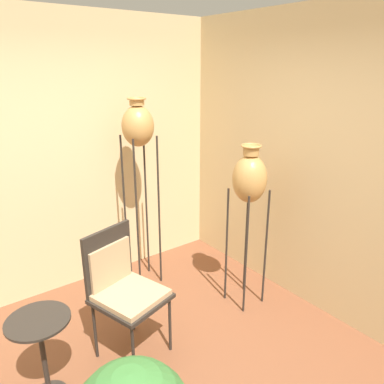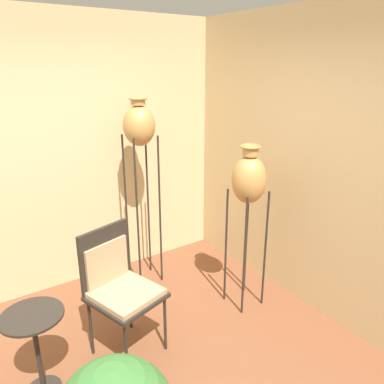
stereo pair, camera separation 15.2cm
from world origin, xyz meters
name	(u,v)px [view 2 (the right image)]	position (x,y,z in m)	size (l,w,h in m)	color
wall_back	(41,160)	(0.00, 1.93, 1.35)	(7.79, 0.06, 2.70)	#D1B784
wall_right	(344,175)	(1.93, 0.00, 1.35)	(0.06, 7.79, 2.70)	#D1B784
vase_stand_tall	(139,131)	(0.83, 1.49, 1.61)	(0.31, 0.31, 1.92)	#28231E
vase_stand_medium	(249,182)	(1.42, 0.58, 1.23)	(0.31, 0.31, 1.56)	#28231E
chair	(118,282)	(0.18, 0.68, 0.61)	(0.60, 0.61, 1.03)	#28231E
side_table	(35,337)	(-0.47, 0.59, 0.46)	(0.41, 0.41, 0.65)	#28231E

